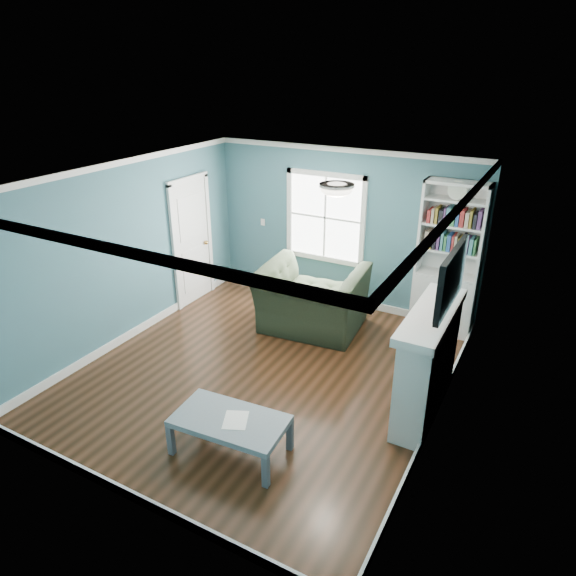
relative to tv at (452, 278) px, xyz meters
The scene contains 13 objects.
floor 2.80m from the tv, behind, with size 5.00×5.00×0.00m, color black.
room_walls 2.21m from the tv, behind, with size 5.00×5.00×5.00m.
trim 2.26m from the tv, behind, with size 4.50×5.00×2.60m.
window 3.40m from the tv, 137.57° to the left, with size 1.40×0.06×1.50m.
bookshelf 2.29m from the tv, 101.57° to the left, with size 0.90×0.35×2.31m.
fireplace 1.10m from the tv, behind, with size 0.44×1.58×1.30m.
tv is the anchor object (origin of this frame).
door 4.63m from the tv, 164.80° to the left, with size 0.12×0.98×2.17m.
ceiling_fixture 1.54m from the tv, behind, with size 0.38×0.38×0.15m.
light_switch 4.38m from the tv, 148.30° to the left, with size 0.08×0.01×0.12m, color white.
recliner 2.71m from the tv, 151.60° to the left, with size 1.51×0.98×1.32m, color black.
coffee_table 2.76m from the tv, 135.77° to the right, with size 1.22×0.73×0.43m.
paper_sheet 2.69m from the tv, 134.68° to the right, with size 0.24×0.31×0.00m, color white.
Camera 1 is at (3.06, -4.95, 3.82)m, focal length 32.00 mm.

